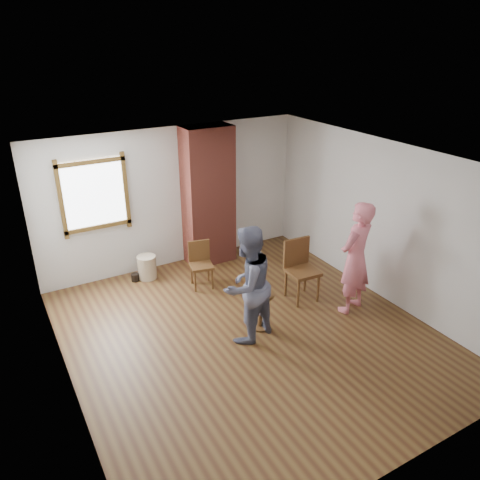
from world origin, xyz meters
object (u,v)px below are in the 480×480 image
at_px(dining_chair_right, 300,266).
at_px(side_table, 261,304).
at_px(stoneware_crock, 147,267).
at_px(dining_chair_left, 201,261).
at_px(man, 247,285).
at_px(person_pink, 355,258).

xyz_separation_m(dining_chair_right, side_table, (-1.04, -0.45, -0.17)).
relative_size(stoneware_crock, dining_chair_left, 0.53).
distance_m(stoneware_crock, dining_chair_right, 2.76).
height_order(stoneware_crock, side_table, side_table).
distance_m(man, person_pink, 1.84).
distance_m(side_table, man, 0.56).
height_order(stoneware_crock, dining_chair_right, dining_chair_right).
bearing_deg(man, dining_chair_left, -110.90).
relative_size(dining_chair_right, side_table, 1.70).
distance_m(dining_chair_left, man, 1.79).
relative_size(dining_chair_right, person_pink, 0.56).
height_order(stoneware_crock, man, man).
height_order(side_table, person_pink, person_pink).
bearing_deg(dining_chair_right, man, -153.98).
bearing_deg(dining_chair_right, stoneware_crock, 140.16).
relative_size(dining_chair_left, side_table, 1.34).
xyz_separation_m(stoneware_crock, side_table, (0.95, -2.33, 0.19)).
distance_m(stoneware_crock, man, 2.60).
height_order(man, person_pink, person_pink).
xyz_separation_m(stoneware_crock, person_pink, (2.48, -2.61, 0.70)).
bearing_deg(dining_chair_left, side_table, -70.01).
relative_size(stoneware_crock, man, 0.25).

